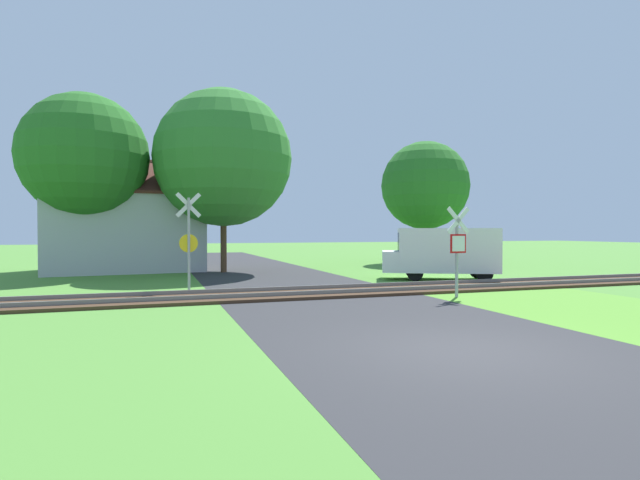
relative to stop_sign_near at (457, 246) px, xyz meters
The scene contains 10 objects.
ground_plane 7.47m from the stop_sign_near, 123.63° to the right, with size 160.00×160.00×0.00m, color #4C8433.
road_asphalt 5.96m from the stop_sign_near, 134.78° to the right, with size 6.66×80.00×0.01m, color #2D2D30.
rail_track 4.86m from the stop_sign_near, 151.42° to the left, with size 60.00×2.60×0.22m.
stop_sign_near is the anchor object (origin of this frame).
crossing_sign_far 9.07m from the stop_sign_near, 151.95° to the left, with size 0.88×0.15×3.46m.
house 18.39m from the stop_sign_near, 125.14° to the left, with size 8.54×6.69×6.00m.
tree_center 14.15m from the stop_sign_near, 115.08° to the left, with size 7.00×7.00×9.36m.
tree_left 18.32m from the stop_sign_near, 133.51° to the left, with size 6.03×6.03×8.77m.
tree_far 17.80m from the stop_sign_near, 62.80° to the left, with size 5.80×5.80×8.05m.
mail_truck 5.95m from the stop_sign_near, 61.76° to the left, with size 5.22×3.77×2.24m.
Camera 1 is at (-5.16, -7.54, 2.12)m, focal length 28.00 mm.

